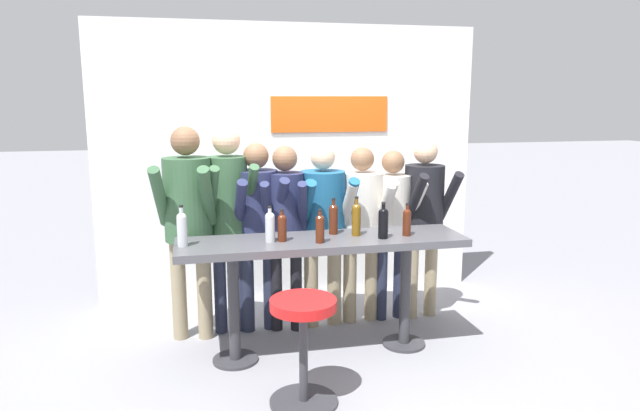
{
  "coord_description": "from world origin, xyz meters",
  "views": [
    {
      "loc": [
        -0.96,
        -4.28,
        2.06
      ],
      "look_at": [
        0.0,
        0.09,
        1.22
      ],
      "focal_mm": 32.0,
      "sensor_mm": 36.0,
      "label": 1
    }
  ],
  "objects_px": {
    "person_far_right": "(392,216)",
    "wine_bottle_2": "(356,218)",
    "person_center_left": "(257,217)",
    "wine_bottle_4": "(407,221)",
    "wine_bottle_0": "(182,228)",
    "tasting_table": "(322,257)",
    "person_right": "(362,216)",
    "person_center": "(285,217)",
    "person_rightmost": "(424,209)",
    "person_center_right": "(323,217)",
    "wine_bottle_3": "(320,227)",
    "wine_bottle_5": "(383,221)",
    "wine_bottle_6": "(270,225)",
    "person_left": "(228,206)",
    "wine_bottle_1": "(333,218)",
    "bar_stool": "(303,334)",
    "person_far_left": "(188,211)",
    "wine_bottle_7": "(282,226)"
  },
  "relations": [
    {
      "from": "wine_bottle_2",
      "to": "wine_bottle_4",
      "type": "xyz_separation_m",
      "value": [
        0.4,
        -0.09,
        -0.02
      ]
    },
    {
      "from": "person_far_right",
      "to": "bar_stool",
      "type": "bearing_deg",
      "value": -136.3
    },
    {
      "from": "person_center_left",
      "to": "person_right",
      "type": "xyz_separation_m",
      "value": [
        0.95,
        0.01,
        -0.04
      ]
    },
    {
      "from": "wine_bottle_5",
      "to": "wine_bottle_6",
      "type": "distance_m",
      "value": 0.89
    },
    {
      "from": "person_center_left",
      "to": "wine_bottle_4",
      "type": "bearing_deg",
      "value": -34.28
    },
    {
      "from": "person_right",
      "to": "person_far_right",
      "type": "bearing_deg",
      "value": -4.23
    },
    {
      "from": "person_far_left",
      "to": "person_center_right",
      "type": "bearing_deg",
      "value": 11.99
    },
    {
      "from": "person_left",
      "to": "person_center_right",
      "type": "height_order",
      "value": "person_left"
    },
    {
      "from": "person_center_left",
      "to": "person_far_right",
      "type": "bearing_deg",
      "value": -4.51
    },
    {
      "from": "wine_bottle_0",
      "to": "wine_bottle_6",
      "type": "bearing_deg",
      "value": -0.03
    },
    {
      "from": "person_center",
      "to": "wine_bottle_1",
      "type": "bearing_deg",
      "value": -38.57
    },
    {
      "from": "person_center_right",
      "to": "person_far_right",
      "type": "height_order",
      "value": "person_center_right"
    },
    {
      "from": "bar_stool",
      "to": "person_far_right",
      "type": "height_order",
      "value": "person_far_right"
    },
    {
      "from": "person_rightmost",
      "to": "wine_bottle_4",
      "type": "relative_size",
      "value": 6.32
    },
    {
      "from": "person_far_right",
      "to": "wine_bottle_0",
      "type": "relative_size",
      "value": 5.05
    },
    {
      "from": "wine_bottle_6",
      "to": "wine_bottle_5",
      "type": "bearing_deg",
      "value": -5.3
    },
    {
      "from": "wine_bottle_2",
      "to": "wine_bottle_3",
      "type": "height_order",
      "value": "wine_bottle_2"
    },
    {
      "from": "tasting_table",
      "to": "person_right",
      "type": "distance_m",
      "value": 0.81
    },
    {
      "from": "person_far_left",
      "to": "wine_bottle_4",
      "type": "xyz_separation_m",
      "value": [
        1.72,
        -0.58,
        -0.05
      ]
    },
    {
      "from": "person_center_right",
      "to": "wine_bottle_3",
      "type": "distance_m",
      "value": 0.72
    },
    {
      "from": "person_center_left",
      "to": "person_right",
      "type": "bearing_deg",
      "value": -4.09
    },
    {
      "from": "wine_bottle_0",
      "to": "wine_bottle_2",
      "type": "distance_m",
      "value": 1.37
    },
    {
      "from": "wine_bottle_0",
      "to": "wine_bottle_4",
      "type": "bearing_deg",
      "value": -1.29
    },
    {
      "from": "person_far_left",
      "to": "wine_bottle_1",
      "type": "distance_m",
      "value": 1.22
    },
    {
      "from": "person_center",
      "to": "person_center_right",
      "type": "relative_size",
      "value": 1.0
    },
    {
      "from": "person_center_left",
      "to": "wine_bottle_4",
      "type": "xyz_separation_m",
      "value": [
        1.13,
        -0.64,
        0.05
      ]
    },
    {
      "from": "bar_stool",
      "to": "wine_bottle_6",
      "type": "bearing_deg",
      "value": 99.26
    },
    {
      "from": "wine_bottle_1",
      "to": "wine_bottle_6",
      "type": "distance_m",
      "value": 0.56
    },
    {
      "from": "person_far_right",
      "to": "wine_bottle_3",
      "type": "relative_size",
      "value": 6.11
    },
    {
      "from": "person_center_left",
      "to": "person_right",
      "type": "relative_size",
      "value": 1.03
    },
    {
      "from": "wine_bottle_0",
      "to": "wine_bottle_5",
      "type": "bearing_deg",
      "value": -3.05
    },
    {
      "from": "person_left",
      "to": "wine_bottle_6",
      "type": "distance_m",
      "value": 0.68
    },
    {
      "from": "wine_bottle_2",
      "to": "wine_bottle_7",
      "type": "relative_size",
      "value": 1.27
    },
    {
      "from": "wine_bottle_0",
      "to": "wine_bottle_4",
      "type": "height_order",
      "value": "wine_bottle_0"
    },
    {
      "from": "bar_stool",
      "to": "wine_bottle_7",
      "type": "xyz_separation_m",
      "value": [
        -0.03,
        0.73,
        0.58
      ]
    },
    {
      "from": "person_far_left",
      "to": "person_center",
      "type": "relative_size",
      "value": 1.1
    },
    {
      "from": "person_far_right",
      "to": "wine_bottle_4",
      "type": "relative_size",
      "value": 5.96
    },
    {
      "from": "person_left",
      "to": "person_far_right",
      "type": "height_order",
      "value": "person_left"
    },
    {
      "from": "person_right",
      "to": "person_center_left",
      "type": "bearing_deg",
      "value": 177.56
    },
    {
      "from": "tasting_table",
      "to": "wine_bottle_4",
      "type": "relative_size",
      "value": 8.56
    },
    {
      "from": "wine_bottle_0",
      "to": "wine_bottle_5",
      "type": "height_order",
      "value": "wine_bottle_0"
    },
    {
      "from": "person_center",
      "to": "person_far_right",
      "type": "xyz_separation_m",
      "value": [
        1.01,
        0.06,
        -0.05
      ]
    },
    {
      "from": "tasting_table",
      "to": "person_rightmost",
      "type": "relative_size",
      "value": 1.35
    },
    {
      "from": "wine_bottle_3",
      "to": "person_center",
      "type": "bearing_deg",
      "value": 104.08
    },
    {
      "from": "person_right",
      "to": "person_center_right",
      "type": "bearing_deg",
      "value": -179.08
    },
    {
      "from": "person_far_right",
      "to": "wine_bottle_2",
      "type": "relative_size",
      "value": 4.96
    },
    {
      "from": "person_center_right",
      "to": "wine_bottle_0",
      "type": "height_order",
      "value": "person_center_right"
    },
    {
      "from": "person_far_left",
      "to": "wine_bottle_2",
      "type": "height_order",
      "value": "person_far_left"
    },
    {
      "from": "wine_bottle_6",
      "to": "person_center",
      "type": "bearing_deg",
      "value": 69.32
    },
    {
      "from": "person_far_right",
      "to": "wine_bottle_2",
      "type": "distance_m",
      "value": 0.76
    }
  ]
}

